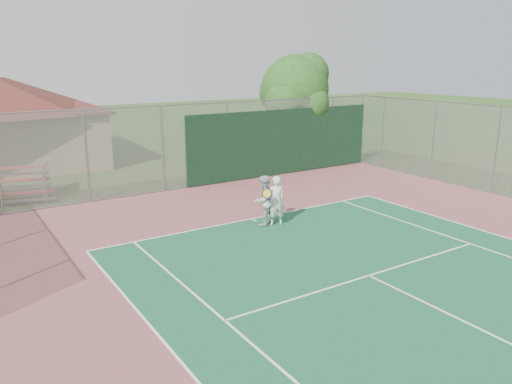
# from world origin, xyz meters

# --- Properties ---
(back_fence) EXTENTS (20.08, 0.11, 3.53)m
(back_fence) POSITION_xyz_m (2.11, 16.98, 1.67)
(back_fence) COLOR gray
(back_fence) RESTS_ON ground
(side_fence_right) EXTENTS (0.08, 9.00, 3.50)m
(side_fence_right) POSITION_xyz_m (10.00, 12.50, 1.75)
(side_fence_right) COLOR gray
(side_fence_right) RESTS_ON ground
(bleachers) EXTENTS (3.64, 2.63, 1.20)m
(bleachers) POSITION_xyz_m (-6.67, 18.97, 0.63)
(bleachers) COLOR #A12D25
(bleachers) RESTS_ON ground
(tree) EXTENTS (4.03, 3.82, 5.63)m
(tree) POSITION_xyz_m (7.00, 18.68, 3.70)
(tree) COLOR #322312
(tree) RESTS_ON ground
(player_white_front) EXTENTS (1.10, 0.75, 1.63)m
(player_white_front) POSITION_xyz_m (0.34, 10.94, 0.82)
(player_white_front) COLOR silver
(player_white_front) RESTS_ON ground
(player_grey_back) EXTENTS (0.93, 0.80, 1.64)m
(player_grey_back) POSITION_xyz_m (0.01, 11.16, 0.82)
(player_grey_back) COLOR #B6B9BB
(player_grey_back) RESTS_ON ground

